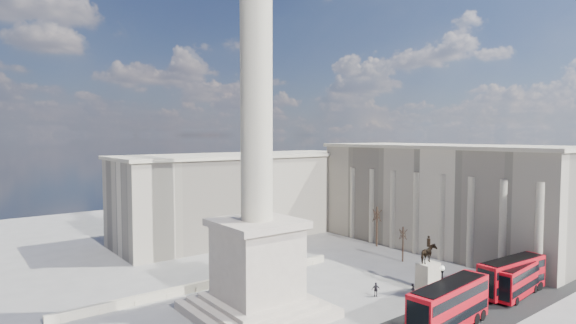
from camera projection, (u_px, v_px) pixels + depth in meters
The scene contains 15 objects.
nelsons_column at pixel (257, 201), 50.50m from camera, with size 14.00×14.00×49.85m.
balustrade_wall at pixel (211, 283), 59.93m from camera, with size 40.00×0.60×1.10m, color beige.
building_east at pixel (446, 195), 82.12m from camera, with size 19.00×46.00×18.60m.
building_northeast at pixel (243, 195), 90.63m from camera, with size 51.00×17.00×16.60m.
red_bus_b at pixel (450, 305), 46.78m from camera, with size 12.46×3.83×4.98m.
red_bus_c at pixel (512, 276), 57.26m from camera, with size 11.55×3.45×4.62m.
red_bus_d at pixel (518, 279), 56.65m from camera, with size 10.39×3.29×4.14m.
victorian_lamp at pixel (442, 289), 48.70m from camera, with size 0.53×0.53×6.23m.
equestrian_statue at pixel (428, 273), 57.91m from camera, with size 3.51×2.63×7.44m.
bare_tree_near at pixel (541, 237), 63.01m from camera, with size 1.77×1.77×7.73m.
bare_tree_mid at pixel (403, 233), 71.98m from camera, with size 1.57×1.57×5.96m.
bare_tree_far at pixel (377, 214), 81.78m from camera, with size 1.89×1.89×7.70m.
pedestrian_walking at pixel (428, 284), 59.11m from camera, with size 0.58×0.38×1.60m, color #262127.
pedestrian_standing at pixel (412, 289), 57.01m from camera, with size 0.75×0.58×1.54m, color #262127.
pedestrian_crossing at pixel (376, 290), 56.51m from camera, with size 1.07×0.44×1.82m, color #262127.
Camera 1 is at (-27.86, -36.84, 20.34)m, focal length 28.00 mm.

